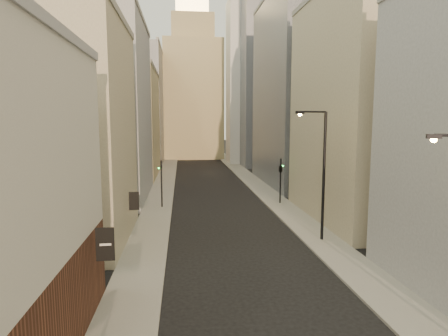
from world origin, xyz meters
TOP-DOWN VIEW (x-y plane):
  - sidewalk_left at (-6.50, 55.00)m, footprint 3.00×140.00m
  - sidewalk_right at (6.50, 55.00)m, footprint 3.00×140.00m
  - left_bldg_beige at (-12.00, 26.00)m, footprint 8.00×12.00m
  - left_bldg_grey at (-12.00, 42.00)m, footprint 8.00×16.00m
  - left_bldg_tan at (-12.00, 60.00)m, footprint 8.00×18.00m
  - left_bldg_wingrid at (-12.00, 80.00)m, footprint 8.00×20.00m
  - right_bldg_beige at (12.00, 30.00)m, footprint 8.00×16.00m
  - right_bldg_wingrid at (12.00, 50.00)m, footprint 8.00×20.00m
  - highrise at (18.00, 78.00)m, footprint 21.00×23.00m
  - clock_tower at (-1.00, 92.00)m, footprint 14.00×14.00m
  - white_tower at (10.00, 78.00)m, footprint 8.00×8.00m
  - streetlamp_mid at (6.26, 23.89)m, footprint 2.51×0.78m
  - traffic_light_left at (-6.04, 36.21)m, footprint 0.61×0.56m
  - traffic_light_right at (6.66, 36.65)m, footprint 0.81×0.81m

SIDE VIEW (x-z plane):
  - sidewalk_left at x=-6.50m, z-range 0.00..0.15m
  - sidewalk_right at x=6.50m, z-range 0.00..0.15m
  - traffic_light_left at x=-6.04m, z-range 1.12..6.12m
  - traffic_light_right at x=6.66m, z-range 1.38..6.38m
  - streetlamp_mid at x=6.26m, z-range 0.69..10.41m
  - left_bldg_beige at x=-12.00m, z-range 0.00..16.00m
  - left_bldg_tan at x=-12.00m, z-range 0.00..17.00m
  - left_bldg_grey at x=-12.00m, z-range 0.00..20.00m
  - right_bldg_beige at x=12.00m, z-range 0.00..20.00m
  - left_bldg_wingrid at x=-12.00m, z-range 0.00..24.00m
  - right_bldg_wingrid at x=12.00m, z-range 0.00..26.00m
  - clock_tower at x=-1.00m, z-range -4.82..40.08m
  - white_tower at x=10.00m, z-range -2.14..39.36m
  - highrise at x=18.00m, z-range 0.06..51.26m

